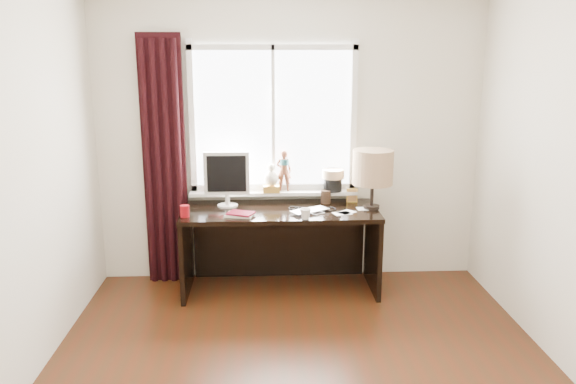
{
  "coord_description": "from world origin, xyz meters",
  "views": [
    {
      "loc": [
        -0.25,
        -3.08,
        2.07
      ],
      "look_at": [
        -0.05,
        1.25,
        1.0
      ],
      "focal_mm": 35.0,
      "sensor_mm": 36.0,
      "label": 1
    }
  ],
  "objects_px": {
    "monitor": "(227,176)",
    "table_lamp": "(373,168)",
    "red_cup": "(185,211)",
    "desk": "(280,233)",
    "laptop": "(310,211)",
    "mug": "(305,213)"
  },
  "relations": [
    {
      "from": "monitor",
      "to": "table_lamp",
      "type": "height_order",
      "value": "table_lamp"
    },
    {
      "from": "red_cup",
      "to": "monitor",
      "type": "relative_size",
      "value": 0.2
    },
    {
      "from": "red_cup",
      "to": "desk",
      "type": "distance_m",
      "value": 0.9
    },
    {
      "from": "desk",
      "to": "monitor",
      "type": "distance_m",
      "value": 0.7
    },
    {
      "from": "table_lamp",
      "to": "red_cup",
      "type": "bearing_deg",
      "value": -173.47
    },
    {
      "from": "desk",
      "to": "mug",
      "type": "bearing_deg",
      "value": -63.59
    },
    {
      "from": "laptop",
      "to": "desk",
      "type": "bearing_deg",
      "value": 109.91
    },
    {
      "from": "mug",
      "to": "red_cup",
      "type": "relative_size",
      "value": 0.96
    },
    {
      "from": "desk",
      "to": "monitor",
      "type": "xyz_separation_m",
      "value": [
        -0.47,
        0.03,
        0.52
      ]
    },
    {
      "from": "laptop",
      "to": "desk",
      "type": "height_order",
      "value": "laptop"
    },
    {
      "from": "mug",
      "to": "desk",
      "type": "distance_m",
      "value": 0.53
    },
    {
      "from": "desk",
      "to": "table_lamp",
      "type": "distance_m",
      "value": 1.01
    },
    {
      "from": "desk",
      "to": "monitor",
      "type": "height_order",
      "value": "monitor"
    },
    {
      "from": "red_cup",
      "to": "monitor",
      "type": "height_order",
      "value": "monitor"
    },
    {
      "from": "monitor",
      "to": "table_lamp",
      "type": "xyz_separation_m",
      "value": [
        1.27,
        -0.13,
        0.09
      ]
    },
    {
      "from": "desk",
      "to": "table_lamp",
      "type": "relative_size",
      "value": 3.27
    },
    {
      "from": "mug",
      "to": "red_cup",
      "type": "height_order",
      "value": "red_cup"
    },
    {
      "from": "red_cup",
      "to": "monitor",
      "type": "bearing_deg",
      "value": 43.4
    },
    {
      "from": "mug",
      "to": "table_lamp",
      "type": "height_order",
      "value": "table_lamp"
    },
    {
      "from": "mug",
      "to": "monitor",
      "type": "bearing_deg",
      "value": 147.33
    },
    {
      "from": "red_cup",
      "to": "mug",
      "type": "bearing_deg",
      "value": -6.27
    },
    {
      "from": "laptop",
      "to": "desk",
      "type": "relative_size",
      "value": 0.2
    }
  ]
}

